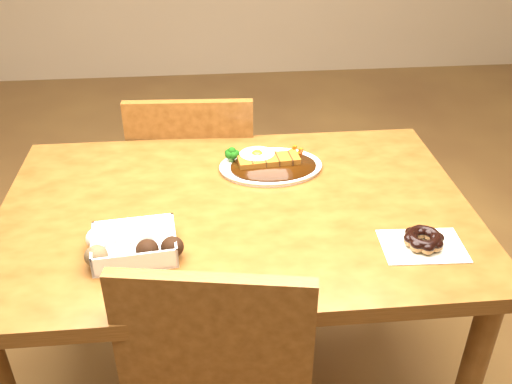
{
  "coord_description": "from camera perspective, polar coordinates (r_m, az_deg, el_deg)",
  "views": [
    {
      "loc": [
        -0.07,
        -1.22,
        1.55
      ],
      "look_at": [
        0.05,
        -0.03,
        0.81
      ],
      "focal_mm": 40.0,
      "sensor_mm": 36.0,
      "label": 1
    }
  ],
  "objects": [
    {
      "name": "donut_box",
      "position": [
        1.31,
        -12.26,
        -5.13
      ],
      "size": [
        0.22,
        0.16,
        0.05
      ],
      "rotation": [
        0.0,
        0.0,
        0.1
      ],
      "color": "white",
      "rests_on": "table"
    },
    {
      "name": "katsu_curry_plate",
      "position": [
        1.62,
        1.29,
        2.83
      ],
      "size": [
        0.29,
        0.21,
        0.06
      ],
      "rotation": [
        0.0,
        0.0,
        0.03
      ],
      "color": "white",
      "rests_on": "table"
    },
    {
      "name": "pon_de_ring",
      "position": [
        1.36,
        16.41,
        -4.61
      ],
      "size": [
        0.2,
        0.14,
        0.04
      ],
      "rotation": [
        0.0,
        0.0,
        -0.05
      ],
      "color": "silver",
      "rests_on": "table"
    },
    {
      "name": "chair_far",
      "position": [
        2.06,
        -5.99,
        0.28
      ],
      "size": [
        0.44,
        0.44,
        0.87
      ],
      "rotation": [
        0.0,
        0.0,
        3.09
      ],
      "color": "#542F10",
      "rests_on": "ground"
    },
    {
      "name": "table",
      "position": [
        1.52,
        -1.93,
        -4.53
      ],
      "size": [
        1.2,
        0.8,
        0.75
      ],
      "color": "#542F10",
      "rests_on": "ground"
    }
  ]
}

